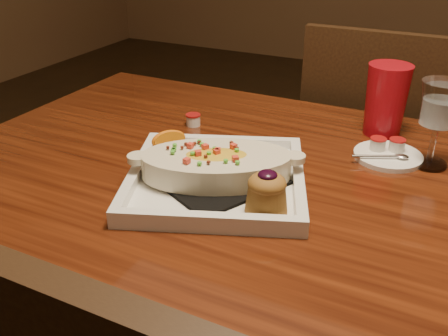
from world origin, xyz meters
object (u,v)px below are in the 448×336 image
at_px(chair_far, 375,170).
at_px(plate, 219,171).
at_px(goblet, 440,109).
at_px(red_tumbler, 386,100).
at_px(saucer, 387,153).
at_px(table, 315,245).

xyz_separation_m(chair_far, plate, (-0.17, -0.67, 0.27)).
distance_m(goblet, red_tumbler, 0.16).
height_order(chair_far, plate, chair_far).
bearing_deg(plate, red_tumbler, 38.80).
height_order(chair_far, saucer, chair_far).
bearing_deg(chair_far, goblet, 109.83).
bearing_deg(saucer, red_tumbler, 105.53).
distance_m(chair_far, goblet, 0.57).
relative_size(goblet, red_tumbler, 1.08).
xyz_separation_m(goblet, saucer, (-0.08, -0.00, -0.11)).
relative_size(chair_far, red_tumbler, 6.09).
xyz_separation_m(table, plate, (-0.17, -0.04, 0.13)).
bearing_deg(plate, saucer, 24.39).
distance_m(table, chair_far, 0.65).
bearing_deg(table, goblet, 54.56).
height_order(goblet, red_tumbler, goblet).
distance_m(plate, saucer, 0.35).
relative_size(chair_far, goblet, 5.63).
height_order(goblet, saucer, goblet).
bearing_deg(red_tumbler, saucer, -74.47).
xyz_separation_m(table, goblet, (0.15, 0.21, 0.21)).
xyz_separation_m(saucer, red_tumbler, (-0.03, 0.12, 0.07)).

